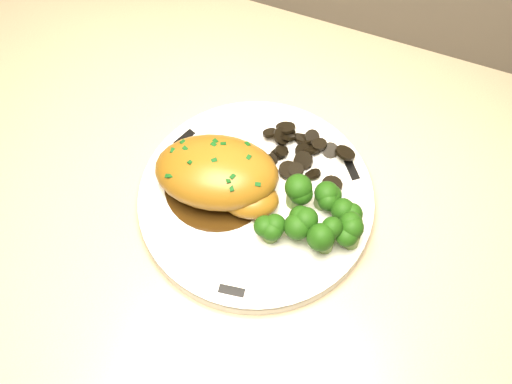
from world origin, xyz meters
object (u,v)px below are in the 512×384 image
(plate, at_px, (256,200))
(broccoli_florets, at_px, (316,217))
(chicken_breast, at_px, (221,175))
(counter, at_px, (101,267))

(plate, relative_size, broccoli_florets, 2.41)
(chicken_breast, bearing_deg, broccoli_florets, -18.30)
(chicken_breast, relative_size, broccoli_florets, 1.44)
(counter, bearing_deg, chicken_breast, 1.43)
(counter, xyz_separation_m, plate, (0.30, 0.01, 0.43))
(counter, bearing_deg, plate, 1.80)
(plate, bearing_deg, chicken_breast, -175.91)
(counter, distance_m, chicken_breast, 0.53)
(counter, relative_size, broccoli_florets, 17.84)
(counter, distance_m, plate, 0.52)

